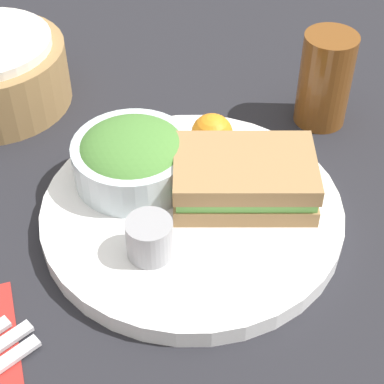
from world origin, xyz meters
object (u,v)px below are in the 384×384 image
at_px(salad_bowl, 133,157).
at_px(dressing_cup, 150,238).
at_px(drink_glass, 325,80).
at_px(plate, 192,213).
at_px(sandwich, 245,178).

xyz_separation_m(salad_bowl, dressing_cup, (-0.01, -0.11, -0.01)).
bearing_deg(dressing_cup, drink_glass, 32.89).
height_order(salad_bowl, dressing_cup, salad_bowl).
xyz_separation_m(plate, drink_glass, (0.21, 0.12, 0.05)).
bearing_deg(sandwich, drink_glass, 39.30).
distance_m(salad_bowl, dressing_cup, 0.11).
bearing_deg(plate, drink_glass, 30.46).
xyz_separation_m(sandwich, salad_bowl, (-0.11, 0.06, 0.00)).
distance_m(dressing_cup, drink_glass, 0.32).
bearing_deg(salad_bowl, drink_glass, 13.15).
xyz_separation_m(plate, dressing_cup, (-0.06, -0.05, 0.03)).
height_order(plate, drink_glass, drink_glass).
height_order(plate, salad_bowl, salad_bowl).
distance_m(salad_bowl, drink_glass, 0.26).
xyz_separation_m(plate, sandwich, (0.06, -0.00, 0.04)).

